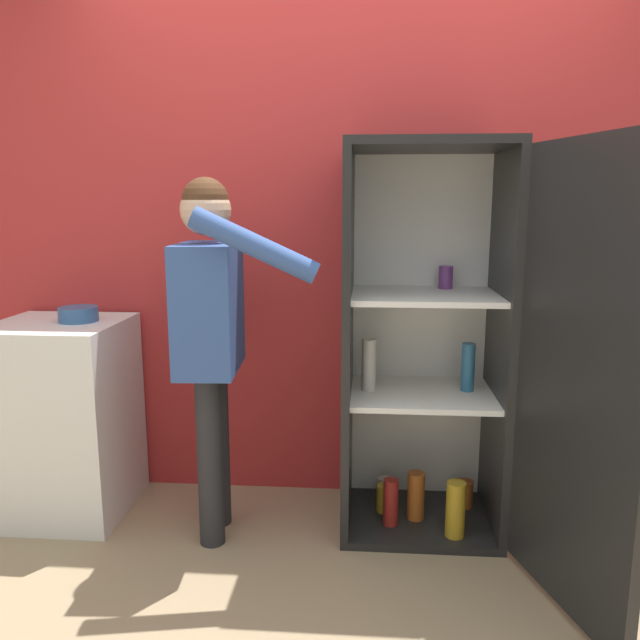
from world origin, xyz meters
TOP-DOWN VIEW (x-y plane):
  - ground_plane at (0.00, 0.00)m, footprint 12.00×12.00m
  - wall_back at (0.00, 0.98)m, footprint 7.00×0.06m
  - refrigerator at (0.47, 0.55)m, footprint 0.94×1.22m
  - person at (-0.55, 0.49)m, footprint 0.62×0.56m
  - counter at (-1.31, 0.65)m, footprint 0.57×0.56m
  - bowl at (-1.22, 0.68)m, footprint 0.18×0.18m

SIDE VIEW (x-z plane):
  - ground_plane at x=0.00m, z-range 0.00..0.00m
  - counter at x=-1.31m, z-range 0.00..0.91m
  - refrigerator at x=0.47m, z-range -0.02..1.68m
  - bowl at x=-1.22m, z-range 0.91..0.98m
  - person at x=-0.55m, z-range 0.20..1.75m
  - wall_back at x=0.00m, z-range 0.00..2.55m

